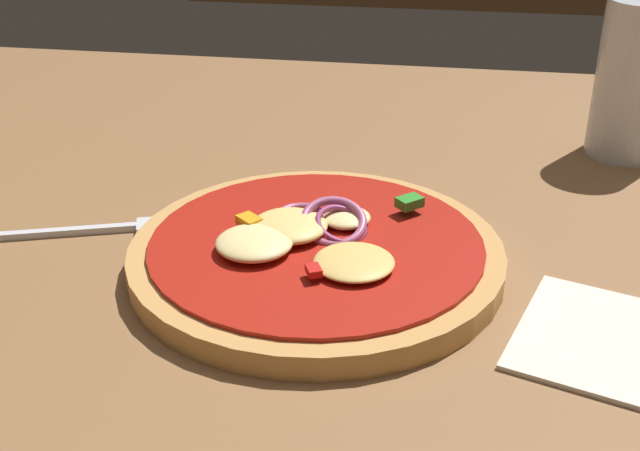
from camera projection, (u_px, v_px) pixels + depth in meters
name	position (u px, v px, depth m)	size (l,w,h in m)	color
dining_table	(308.00, 315.00, 0.51)	(1.41, 1.01, 0.04)	brown
pizza	(314.00, 252.00, 0.52)	(0.24, 0.24, 0.04)	tan
fork	(109.00, 229.00, 0.57)	(0.16, 0.06, 0.01)	silver
beer_glass	(636.00, 86.00, 0.67)	(0.07, 0.07, 0.13)	silver
napkin	(616.00, 343.00, 0.45)	(0.13, 0.13, 0.00)	silver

